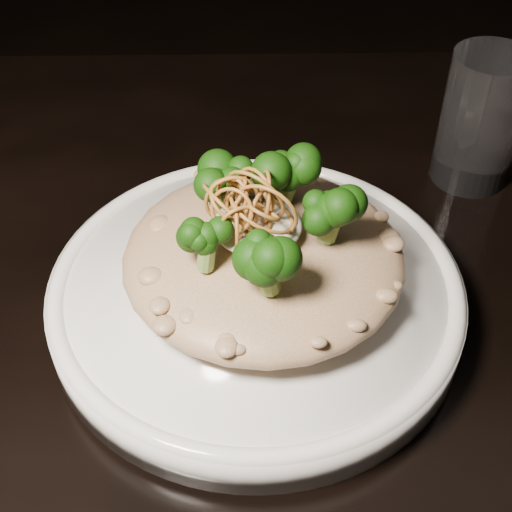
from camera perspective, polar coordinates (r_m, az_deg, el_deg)
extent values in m
cube|color=black|center=(0.55, 8.94, -5.93)|extent=(1.10, 0.80, 0.04)
cylinder|color=white|center=(0.52, 0.00, -3.22)|extent=(0.29, 0.29, 0.03)
ellipsoid|color=brown|center=(0.49, 0.60, -0.01)|extent=(0.20, 0.20, 0.04)
ellipsoid|color=white|center=(0.47, 0.11, 2.45)|extent=(0.06, 0.06, 0.02)
cylinder|color=white|center=(0.64, 17.52, 10.37)|extent=(0.08, 0.08, 0.12)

